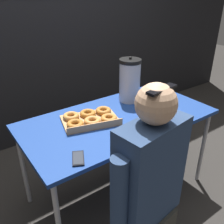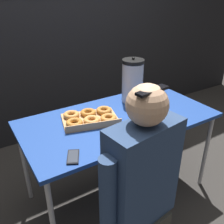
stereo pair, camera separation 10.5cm
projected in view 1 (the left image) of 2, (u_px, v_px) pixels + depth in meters
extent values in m
plane|color=#2D2B28|center=(118.00, 189.00, 2.17)|extent=(12.00, 12.00, 0.00)
cube|color=black|center=(44.00, 13.00, 2.45)|extent=(6.00, 0.10, 2.69)
cube|color=navy|center=(119.00, 119.00, 1.85)|extent=(1.42, 0.73, 0.03)
cylinder|color=#ADADB2|center=(203.00, 148.00, 2.13)|extent=(0.03, 0.03, 0.69)
cylinder|color=#ADADB2|center=(23.00, 168.00, 1.90)|extent=(0.03, 0.03, 0.69)
cylinder|color=#ADADB2|center=(151.00, 119.00, 2.59)|extent=(0.03, 0.03, 0.69)
cube|color=tan|center=(90.00, 120.00, 1.79)|extent=(0.45, 0.36, 0.02)
cube|color=tan|center=(95.00, 125.00, 1.66)|extent=(0.38, 0.11, 0.04)
torus|color=#AA6725|center=(75.00, 124.00, 1.68)|extent=(0.16, 0.16, 0.03)
torus|color=#C3813F|center=(92.00, 121.00, 1.72)|extent=(0.16, 0.16, 0.03)
torus|color=#B47230|center=(109.00, 118.00, 1.76)|extent=(0.15, 0.15, 0.03)
torus|color=#BD7B38|center=(71.00, 116.00, 1.78)|extent=(0.15, 0.15, 0.03)
torus|color=#A86624|center=(88.00, 113.00, 1.82)|extent=(0.16, 0.16, 0.03)
torus|color=#AF6D2B|center=(103.00, 111.00, 1.86)|extent=(0.14, 0.14, 0.03)
cylinder|color=#B7B7BC|center=(130.00, 82.00, 2.04)|extent=(0.17, 0.17, 0.32)
cylinder|color=black|center=(130.00, 61.00, 1.96)|extent=(0.18, 0.18, 0.03)
sphere|color=black|center=(130.00, 58.00, 1.95)|extent=(0.02, 0.02, 0.02)
cylinder|color=black|center=(136.00, 97.00, 2.02)|extent=(0.02, 0.04, 0.02)
cube|color=black|center=(78.00, 158.00, 1.40)|extent=(0.12, 0.15, 0.01)
cube|color=#2D333D|center=(78.00, 158.00, 1.39)|extent=(0.10, 0.13, 0.00)
cube|color=navy|center=(150.00, 173.00, 1.26)|extent=(0.41, 0.22, 0.58)
sphere|color=tan|center=(156.00, 104.00, 1.09)|extent=(0.19, 0.19, 0.19)
cube|color=black|center=(162.00, 89.00, 1.04)|extent=(0.17, 0.06, 0.01)
cylinder|color=navy|center=(174.00, 159.00, 1.41)|extent=(0.09, 0.09, 0.47)
cylinder|color=navy|center=(119.00, 200.00, 1.14)|extent=(0.09, 0.09, 0.47)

